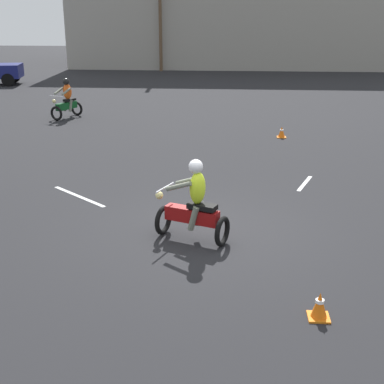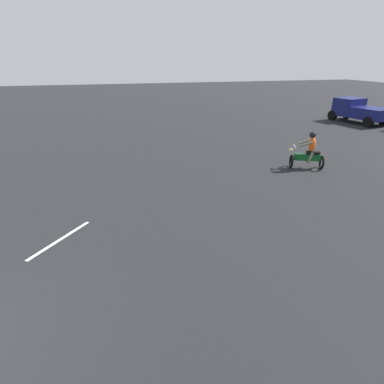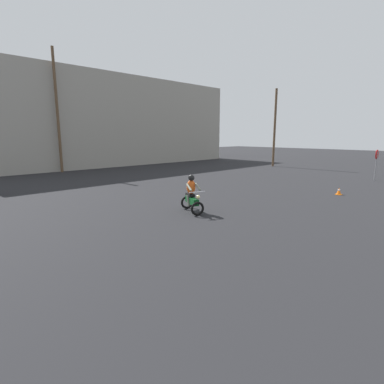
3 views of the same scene
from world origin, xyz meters
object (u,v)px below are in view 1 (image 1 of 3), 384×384
motorcycle_rider_background (67,101)px  traffic_cone_near_right (282,132)px  traffic_cone_near_left (319,306)px  motorcycle_rider_foreground (194,206)px

motorcycle_rider_background → traffic_cone_near_right: motorcycle_rider_background is taller
traffic_cone_near_left → traffic_cone_near_right: bearing=88.0°
traffic_cone_near_right → traffic_cone_near_left: bearing=-92.0°
motorcycle_rider_foreground → motorcycle_rider_background: size_ratio=1.00×
motorcycle_rider_foreground → traffic_cone_near_left: size_ratio=3.97×
motorcycle_rider_foreground → traffic_cone_near_right: motorcycle_rider_foreground is taller
motorcycle_rider_background → motorcycle_rider_foreground: bearing=140.4°
motorcycle_rider_foreground → motorcycle_rider_background: (-6.28, 12.30, 0.00)m
traffic_cone_near_left → traffic_cone_near_right: 11.96m
motorcycle_rider_foreground → traffic_cone_near_right: size_ratio=4.11×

